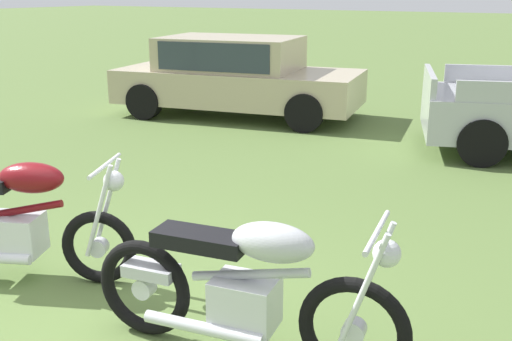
% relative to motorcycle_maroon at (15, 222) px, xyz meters
% --- Properties ---
extents(ground_plane, '(120.00, 120.00, 0.00)m').
position_rel_motorcycle_maroon_xyz_m(ground_plane, '(1.07, -0.35, -0.49)').
color(ground_plane, '#567038').
extents(motorcycle_maroon, '(1.87, 1.07, 1.02)m').
position_rel_motorcycle_maroon_xyz_m(motorcycle_maroon, '(0.00, 0.00, 0.00)').
color(motorcycle_maroon, black).
rests_on(motorcycle_maroon, ground).
extents(motorcycle_silver, '(2.09, 0.74, 1.02)m').
position_rel_motorcycle_maroon_xyz_m(motorcycle_silver, '(2.15, -0.00, -0.01)').
color(motorcycle_silver, black).
rests_on(motorcycle_silver, ground).
extents(car_beige, '(4.64, 2.59, 1.43)m').
position_rel_motorcycle_maroon_xyz_m(car_beige, '(-2.03, 6.43, 0.31)').
color(car_beige, '#BCAD8C').
rests_on(car_beige, ground).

